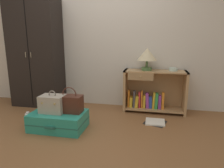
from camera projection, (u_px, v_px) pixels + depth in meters
ground_plane at (74, 140)px, 2.43m from camera, size 9.00×9.00×0.00m
back_wall at (103, 35)px, 3.59m from camera, size 6.40×0.10×2.60m
wardrobe at (36, 54)px, 3.61m from camera, size 0.90×0.47×1.93m
bookshelf at (152, 92)px, 3.38m from camera, size 1.03×0.36×0.71m
table_lamp at (147, 55)px, 3.26m from camera, size 0.33×0.33×0.37m
bowl at (173, 69)px, 3.23m from camera, size 0.14×0.14×0.05m
suitcase_large at (59, 120)px, 2.74m from camera, size 0.74×0.49×0.24m
train_case at (53, 104)px, 2.70m from camera, size 0.33×0.24×0.31m
handbag at (70, 103)px, 2.70m from camera, size 0.34×0.19×0.35m
bottle at (28, 120)px, 2.81m from camera, size 0.08×0.08×0.22m
open_book_on_floor at (155, 122)px, 2.96m from camera, size 0.37×0.36×0.02m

